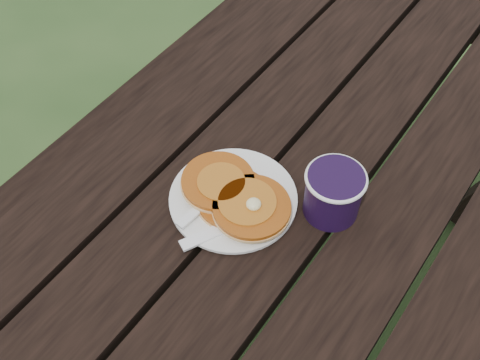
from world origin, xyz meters
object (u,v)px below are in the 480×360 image
Objects in this scene: coffee_cup at (334,191)px; plate at (233,199)px; picnic_table at (306,273)px; pancake_stack at (235,196)px.

plate is at bearing -150.66° from coffee_cup.
picnic_table is 9.08× the size of pancake_stack.
picnic_table is 8.74× the size of plate.
coffee_cup is (0.05, -0.08, 0.43)m from picnic_table.
pancake_stack is 2.02× the size of coffee_cup.
plate reaches higher than picnic_table.
pancake_stack is 0.16m from coffee_cup.
picnic_table is at bearing 61.20° from plate.
picnic_table is 0.44m from coffee_cup.
coffee_cup is (0.13, 0.08, 0.03)m from pancake_stack.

